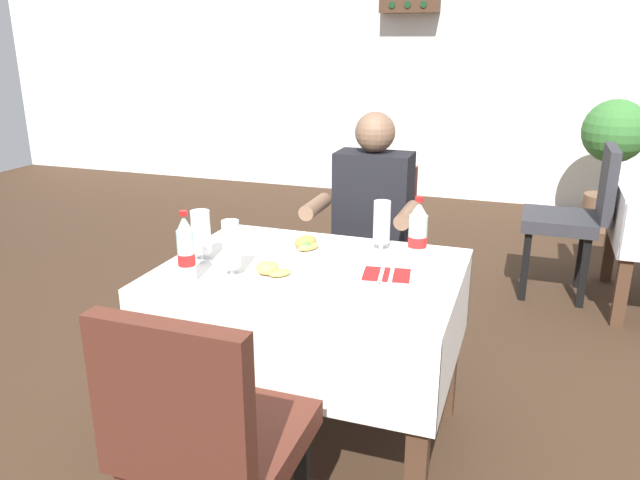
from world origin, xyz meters
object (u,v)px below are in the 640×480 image
Objects in this scene: chair_near_camera_side at (208,438)px; beer_glass_right at (231,246)px; chair_far_diner_seat at (366,251)px; plate_far_diner at (306,249)px; beer_glass_middle at (382,226)px; potted_plant_corner at (612,148)px; plate_near_camera at (276,275)px; napkin_cutlery_set at (387,274)px; main_dining_table at (311,310)px; seated_diner_far at (370,228)px; cola_bottle_primary at (186,251)px; cola_bottle_secondary at (418,234)px; beer_glass_left at (201,234)px; background_chair_left at (576,212)px.

chair_near_camera_side is 4.62× the size of beer_glass_right.
chair_near_camera_side is at bearing -90.00° from chair_far_diner_seat.
plate_far_diner is 1.19× the size of beer_glass_middle.
chair_near_camera_side is 4.64m from potted_plant_corner.
beer_glass_right reaches higher than plate_far_diner.
plate_far_diner is at bearing 89.59° from plate_near_camera.
potted_plant_corner is at bearing 73.24° from napkin_cutlery_set.
main_dining_table is 0.88× the size of seated_diner_far.
cola_bottle_primary reaches higher than beer_glass_right.
plate_near_camera is 0.57m from cola_bottle_secondary.
chair_near_camera_side is 0.70m from plate_near_camera.
main_dining_table is at bearing 37.19° from cola_bottle_primary.
cola_bottle_primary is 4.27m from potted_plant_corner.
potted_plant_corner reaches higher than beer_glass_left.
potted_plant_corner is at bearing 65.43° from seated_diner_far.
chair_near_camera_side is 0.99m from plate_far_diner.
plate_near_camera is at bearing 96.88° from chair_near_camera_side.
potted_plant_corner is at bearing 78.60° from background_chair_left.
plate_far_diner is 0.42m from beer_glass_left.
beer_glass_middle is at bearing 79.73° from chair_near_camera_side.
potted_plant_corner is at bearing 70.60° from beer_glass_middle.
cola_bottle_secondary is (0.32, -0.51, 0.16)m from seated_diner_far.
beer_glass_middle is at bearing 57.64° from plate_near_camera.
cola_bottle_primary is at bearing -112.53° from seated_diner_far.
plate_far_diner is 3.76m from potted_plant_corner.
plate_far_diner is 1.26× the size of napkin_cutlery_set.
cola_bottle_secondary is (0.44, 0.05, 0.10)m from plate_far_diner.
napkin_cutlery_set is at bearing -111.15° from background_chair_left.
cola_bottle_secondary is at bearing 31.20° from beer_glass_right.
chair_far_diner_seat is 0.87m from napkin_cutlery_set.
background_chair_left is at bearing 51.35° from seated_diner_far.
beer_glass_left is 0.72m from beer_glass_middle.
chair_near_camera_side is at bearing -110.55° from background_chair_left.
cola_bottle_secondary reaches higher than background_chair_left.
beer_glass_left reaches higher than plate_near_camera.
chair_far_diner_seat is at bearing 71.46° from cola_bottle_primary.
plate_far_diner is (-0.08, -0.66, 0.22)m from chair_far_diner_seat.
background_chair_left is at bearing 57.80° from cola_bottle_primary.
napkin_cutlery_set is (0.29, -0.80, 0.21)m from chair_far_diner_seat.
potted_plant_corner is (1.37, 3.62, 0.13)m from main_dining_table.
cola_bottle_primary is at bearing -138.76° from beer_glass_right.
beer_glass_right is at bearing 110.84° from chair_near_camera_side.
chair_far_diner_seat is 0.64m from beer_glass_middle.
chair_near_camera_side is at bearing -85.40° from plate_far_diner.
background_chair_left is (1.40, 2.23, -0.32)m from cola_bottle_primary.
plate_near_camera is 0.33m from cola_bottle_primary.
napkin_cutlery_set is (-0.08, -0.18, -0.11)m from cola_bottle_secondary.
beer_glass_middle is 0.30m from napkin_cutlery_set.
cola_bottle_primary reaches higher than background_chair_left.
main_dining_table is 5.54× the size of beer_glass_left.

